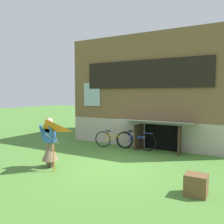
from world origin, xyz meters
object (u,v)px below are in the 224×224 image
object	(u,v)px
person	(50,146)
wooden_crate	(196,185)
kite	(46,132)
bicycle_blue	(136,141)
bicycle_yellow	(113,139)

from	to	relation	value
person	wooden_crate	size ratio (longest dim) A/B	3.19
person	kite	size ratio (longest dim) A/B	1.07
bicycle_blue	wooden_crate	size ratio (longest dim) A/B	3.51
bicycle_blue	kite	bearing A→B (deg)	-108.13
person	bicycle_blue	size ratio (longest dim) A/B	0.91
kite	bicycle_yellow	distance (m)	4.03
bicycle_yellow	person	bearing A→B (deg)	-113.11
kite	bicycle_blue	distance (m)	4.28
kite	wooden_crate	size ratio (longest dim) A/B	2.98
wooden_crate	kite	bearing A→B (deg)	-171.84
bicycle_blue	wooden_crate	world-z (taller)	bicycle_blue
bicycle_blue	bicycle_yellow	size ratio (longest dim) A/B	1.10
bicycle_yellow	wooden_crate	xyz separation A→B (m)	(4.06, -3.35, -0.12)
wooden_crate	bicycle_yellow	bearing A→B (deg)	140.46
bicycle_blue	bicycle_yellow	distance (m)	1.02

